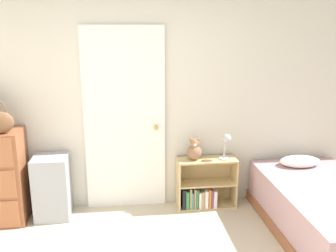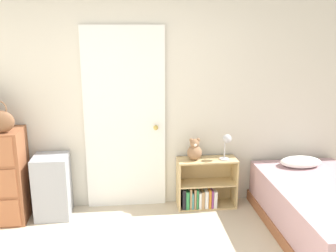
{
  "view_description": "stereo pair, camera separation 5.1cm",
  "coord_description": "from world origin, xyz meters",
  "views": [
    {
      "loc": [
        -0.02,
        -2.15,
        2.04
      ],
      "look_at": [
        0.44,
        1.72,
        1.01
      ],
      "focal_mm": 40.0,
      "sensor_mm": 36.0,
      "label": 1
    },
    {
      "loc": [
        0.03,
        -2.16,
        2.04
      ],
      "look_at": [
        0.44,
        1.72,
        1.01
      ],
      "focal_mm": 40.0,
      "sensor_mm": 36.0,
      "label": 2
    }
  ],
  "objects": [
    {
      "name": "wall_back",
      "position": [
        0.0,
        2.0,
        1.27
      ],
      "size": [
        10.0,
        0.06,
        2.55
      ],
      "color": "beige",
      "rests_on": "ground_plane"
    },
    {
      "name": "bed",
      "position": [
        1.97,
        1.04,
        0.25
      ],
      "size": [
        1.05,
        1.84,
        0.61
      ],
      "color": "brown",
      "rests_on": "ground_plane"
    },
    {
      "name": "door_closed",
      "position": [
        -0.02,
        1.95,
        1.04
      ],
      "size": [
        0.91,
        0.09,
        2.07
      ],
      "color": "white",
      "rests_on": "ground_plane"
    },
    {
      "name": "bookshelf",
      "position": [
        0.86,
        1.82,
        0.22
      ],
      "size": [
        0.68,
        0.27,
        0.58
      ],
      "color": "tan",
      "rests_on": "ground_plane"
    },
    {
      "name": "desk_lamp",
      "position": [
        1.11,
        1.78,
        0.8
      ],
      "size": [
        0.13,
        0.12,
        0.3
      ],
      "color": "#B2B2B7",
      "rests_on": "bookshelf"
    },
    {
      "name": "teddy_bear",
      "position": [
        0.75,
        1.82,
        0.69
      ],
      "size": [
        0.17,
        0.17,
        0.26
      ],
      "color": "#8C6647",
      "rests_on": "bookshelf"
    },
    {
      "name": "storage_bin",
      "position": [
        -0.84,
        1.77,
        0.35
      ],
      "size": [
        0.37,
        0.37,
        0.7
      ],
      "color": "#999EA8",
      "rests_on": "ground_plane"
    }
  ]
}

